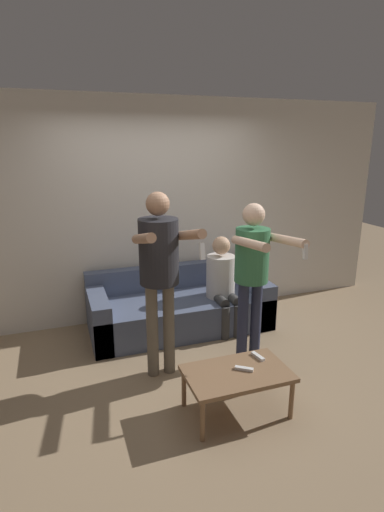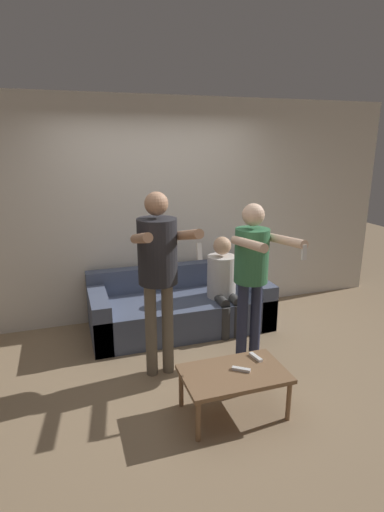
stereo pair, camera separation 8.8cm
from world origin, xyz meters
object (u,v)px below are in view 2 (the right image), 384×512
object	(u,v)px
couch	(180,308)
person_standing_right	(252,264)
person_standing_left	(158,263)
coffee_table	(234,376)
remote_far	(256,357)
remote_near	(241,369)
person_seated	(223,280)

from	to	relation	value
couch	person_standing_right	xyz separation A→B (m)	(0.47, -0.93, 0.78)
person_standing_left	coffee_table	world-z (taller)	person_standing_left
couch	person_standing_right	bearing A→B (deg)	-63.30
remote_far	remote_near	bearing A→B (deg)	-145.73
couch	person_standing_left	distance (m)	1.37
couch	person_standing_right	size ratio (longest dim) A/B	1.31
person_seated	person_standing_right	bearing A→B (deg)	-90.46
couch	remote_near	world-z (taller)	couch
person_standing_left	coffee_table	xyz separation A→B (m)	(0.43, -0.76, -0.79)
person_standing_right	coffee_table	bearing A→B (deg)	-123.95
couch	person_standing_left	world-z (taller)	person_standing_left
coffee_table	remote_near	size ratio (longest dim) A/B	5.96
couch	person_standing_right	world-z (taller)	person_standing_right
person_standing_left	remote_near	xyz separation A→B (m)	(0.49, -0.76, -0.74)
remote_near	coffee_table	bearing A→B (deg)	-179.89
person_standing_right	coffee_table	world-z (taller)	person_standing_right
remote_near	person_standing_left	bearing A→B (deg)	122.93
coffee_table	remote_far	world-z (taller)	remote_far
person_standing_right	remote_far	world-z (taller)	person_standing_right
couch	person_seated	size ratio (longest dim) A/B	1.89
couch	remote_near	distance (m)	1.70
coffee_table	remote_near	world-z (taller)	remote_near
coffee_table	remote_far	size ratio (longest dim) A/B	5.51
person_standing_left	coffee_table	distance (m)	1.18
coffee_table	remote_near	xyz separation A→B (m)	(0.06, 0.00, 0.05)
person_standing_left	remote_near	size ratio (longest dim) A/B	12.37
person_standing_left	person_standing_right	world-z (taller)	person_standing_left
person_seated	remote_far	world-z (taller)	person_seated
person_standing_right	person_standing_left	bearing A→B (deg)	179.70
person_seated	coffee_table	distance (m)	1.60
couch	remote_far	distance (m)	1.58
person_standing_right	remote_far	bearing A→B (deg)	-111.74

